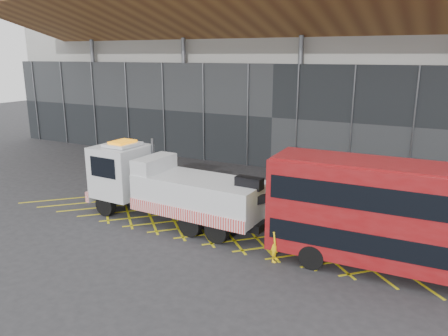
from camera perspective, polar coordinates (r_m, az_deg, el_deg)
The scene contains 6 objects.
ground_plane at distance 25.83m, azimuth -7.49°, elevation -5.12°, with size 120.00×120.00×0.00m, color #2A2A2C.
road_markings at distance 23.54m, azimuth 2.20°, elevation -6.98°, with size 26.36×7.16×0.01m.
construction_building at distance 40.10m, azimuth 10.24°, elevation 14.83°, with size 55.00×23.97×18.00m.
recovery_truck at distance 23.25m, azimuth -7.38°, elevation -2.41°, with size 11.89×3.29×4.14m.
bus_towed at distance 18.66m, azimuth 23.28°, elevation -5.78°, with size 11.34×2.94×4.58m.
worker at distance 19.09m, azimuth 6.74°, elevation -9.55°, with size 0.65×0.42×1.77m, color yellow.
Camera 1 is at (14.16, -19.79, 8.66)m, focal length 35.00 mm.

